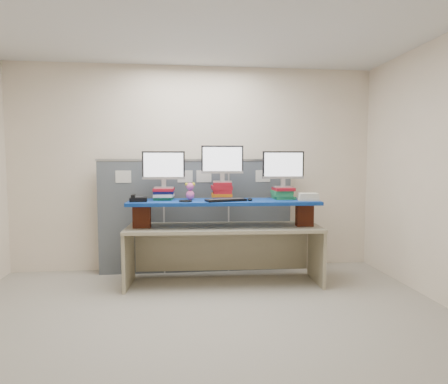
{
  "coord_description": "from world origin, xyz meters",
  "views": [
    {
      "loc": [
        -0.18,
        -3.23,
        1.49
      ],
      "look_at": [
        0.31,
        1.24,
        1.13
      ],
      "focal_mm": 30.0,
      "sensor_mm": 36.0,
      "label": 1
    }
  ],
  "objects": [
    {
      "name": "desk_phone",
      "position": [
        -0.7,
        1.2,
        1.06
      ],
      "size": [
        0.21,
        0.19,
        0.08
      ],
      "rotation": [
        0.0,
        0.0,
        0.07
      ],
      "color": "black",
      "rests_on": "blue_board"
    },
    {
      "name": "monitor_left",
      "position": [
        -0.41,
        1.39,
        1.43
      ],
      "size": [
        0.52,
        0.15,
        0.45
      ],
      "rotation": [
        0.0,
        0.0,
        -0.05
      ],
      "color": "#A7A7AC",
      "rests_on": "book_stack_left"
    },
    {
      "name": "binder_stack",
      "position": [
        1.32,
        1.12,
        1.07
      ],
      "size": [
        0.27,
        0.23,
        0.09
      ],
      "rotation": [
        0.0,
        0.0,
        -0.16
      ],
      "color": "beige",
      "rests_on": "blue_board"
    },
    {
      "name": "room",
      "position": [
        0.0,
        0.0,
        1.4
      ],
      "size": [
        5.0,
        4.0,
        2.8
      ],
      "color": "#F5E3CA",
      "rests_on": "ground"
    },
    {
      "name": "keyboard",
      "position": [
        0.32,
        1.11,
        1.04
      ],
      "size": [
        0.5,
        0.28,
        0.03
      ],
      "rotation": [
        0.0,
        0.0,
        0.26
      ],
      "color": "black",
      "rests_on": "blue_board"
    },
    {
      "name": "brick_pier_right",
      "position": [
        1.29,
        1.14,
        0.85
      ],
      "size": [
        0.21,
        0.12,
        0.28
      ],
      "primitive_type": "cube",
      "rotation": [
        0.0,
        0.0,
        -0.05
      ],
      "color": "maroon",
      "rests_on": "desk"
    },
    {
      "name": "headset",
      "position": [
        -0.15,
        1.12,
        1.04
      ],
      "size": [
        0.2,
        0.2,
        0.02
      ],
      "primitive_type": "torus",
      "rotation": [
        0.0,
        0.0,
        0.29
      ],
      "color": "black",
      "rests_on": "blue_board"
    },
    {
      "name": "monitor_right",
      "position": [
        1.06,
        1.32,
        1.43
      ],
      "size": [
        0.52,
        0.15,
        0.45
      ],
      "rotation": [
        0.0,
        0.0,
        -0.05
      ],
      "color": "#A7A7AC",
      "rests_on": "book_stack_right"
    },
    {
      "name": "blue_board",
      "position": [
        0.31,
        1.24,
        1.01
      ],
      "size": [
        2.29,
        0.67,
        0.04
      ],
      "primitive_type": "cube",
      "rotation": [
        0.0,
        0.0,
        -0.05
      ],
      "color": "navy",
      "rests_on": "brick_pier_left"
    },
    {
      "name": "mouse",
      "position": [
        0.61,
        1.12,
        1.05
      ],
      "size": [
        0.08,
        0.12,
        0.03
      ],
      "primitive_type": "ellipsoid",
      "rotation": [
        0.0,
        0.0,
        0.24
      ],
      "color": "black",
      "rests_on": "blue_board"
    },
    {
      "name": "cubicle_partition",
      "position": [
        -0.0,
        1.78,
        0.77
      ],
      "size": [
        2.6,
        0.06,
        1.53
      ],
      "color": "#494F56",
      "rests_on": "ground"
    },
    {
      "name": "monitor_center",
      "position": [
        0.3,
        1.35,
        1.5
      ],
      "size": [
        0.52,
        0.15,
        0.45
      ],
      "rotation": [
        0.0,
        0.0,
        -0.05
      ],
      "color": "#A7A7AC",
      "rests_on": "book_stack_center"
    },
    {
      "name": "desk",
      "position": [
        0.31,
        1.24,
        0.57
      ],
      "size": [
        2.37,
        0.79,
        0.71
      ],
      "rotation": [
        0.0,
        0.0,
        -0.05
      ],
      "color": "tan",
      "rests_on": "ground"
    },
    {
      "name": "book_stack_right",
      "position": [
        1.06,
        1.32,
        1.1
      ],
      "size": [
        0.26,
        0.31,
        0.14
      ],
      "color": "#20783E",
      "rests_on": "blue_board"
    },
    {
      "name": "plush_toy",
      "position": [
        -0.09,
        1.34,
        1.14
      ],
      "size": [
        0.12,
        0.09,
        0.21
      ],
      "rotation": [
        0.0,
        0.0,
        0.03
      ],
      "color": "#E557A2",
      "rests_on": "blue_board"
    },
    {
      "name": "book_stack_left",
      "position": [
        -0.41,
        1.39,
        1.1
      ],
      "size": [
        0.26,
        0.31,
        0.14
      ],
      "color": "#20783E",
      "rests_on": "blue_board"
    },
    {
      "name": "book_stack_center",
      "position": [
        0.3,
        1.36,
        1.13
      ],
      "size": [
        0.26,
        0.3,
        0.21
      ],
      "color": "navy",
      "rests_on": "blue_board"
    },
    {
      "name": "brick_pier_left",
      "position": [
        -0.67,
        1.23,
        0.85
      ],
      "size": [
        0.21,
        0.12,
        0.28
      ],
      "primitive_type": "cube",
      "rotation": [
        0.0,
        0.0,
        -0.05
      ],
      "color": "maroon",
      "rests_on": "desk"
    }
  ]
}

